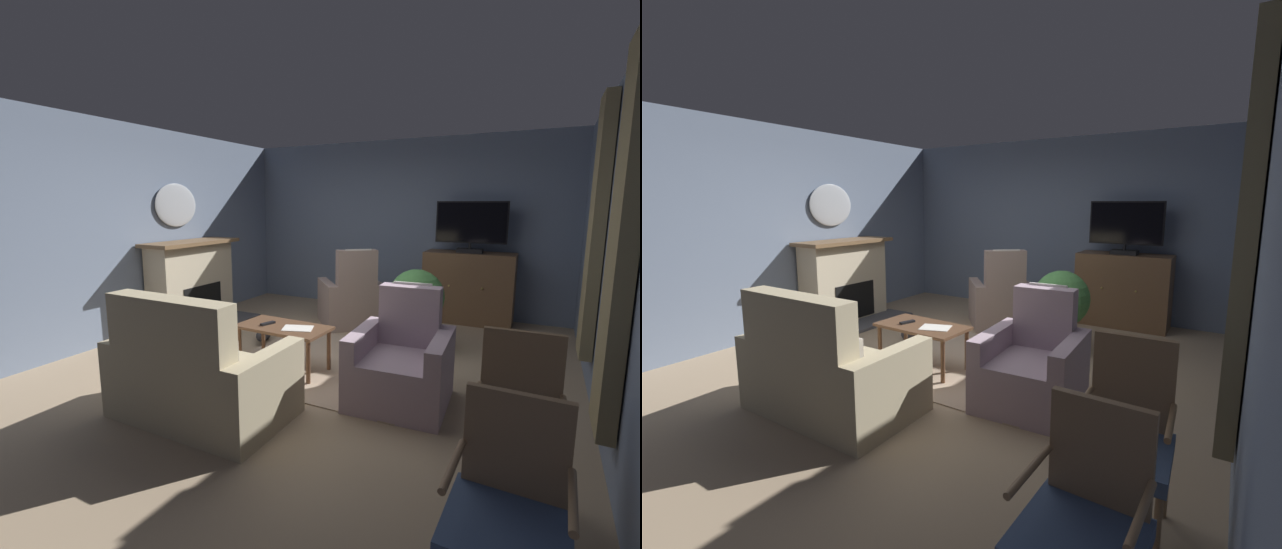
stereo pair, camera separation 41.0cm
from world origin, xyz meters
The scene contains 21 objects.
ground_plane centered at (0.00, 0.00, -0.02)m, with size 5.75×6.33×0.04m, color tan.
wall_back centered at (0.00, 2.92, 1.36)m, with size 5.75×0.10×2.72m, color slate.
wall_left centered at (-2.63, 0.00, 1.36)m, with size 0.10×6.33×2.72m, color slate.
wall_right_with_window centered at (2.63, 0.00, 1.36)m, with size 0.10×6.33×2.72m, color slate.
curtain_panel_near centered at (2.52, -0.90, 1.50)m, with size 0.10×0.44×2.28m, color #8E7F56.
curtain_panel_far centered at (2.52, 0.60, 1.50)m, with size 0.10×0.44×2.28m, color #8E7F56.
rug_central centered at (0.17, 0.12, 0.01)m, with size 2.03×1.92×0.01m, color tan.
fireplace centered at (-2.30, 0.63, 0.57)m, with size 0.88×1.50×1.20m.
wall_mirror_oval centered at (-2.55, 0.63, 1.70)m, with size 0.06×0.76×0.61m, color #B2B7BF.
tv_cabinet centered at (1.18, 2.57, 0.49)m, with size 1.24×0.55×1.03m.
television centered at (1.18, 2.51, 1.41)m, with size 0.97×0.20×0.73m.
coffee_table centered at (-0.21, -0.24, 0.41)m, with size 0.97×0.55×0.47m.
tv_remote centered at (-0.39, -0.27, 0.48)m, with size 0.17×0.05×0.02m, color black.
folded_newspaper centered at (-0.03, -0.26, 0.47)m, with size 0.30×0.22×0.01m, color silver.
sofa_floral centered at (-0.27, -1.43, 0.34)m, with size 1.41×0.87×1.05m.
armchair_near_window centered at (1.09, -0.37, 0.32)m, with size 0.86×0.89×1.00m.
armchair_angled_to_table centered at (-0.26, 1.61, 0.35)m, with size 1.14×1.14×1.13m.
side_chair_nearest_door centered at (2.07, -2.15, 0.51)m, with size 0.48×0.49×0.94m.
side_chair_tucked_against_wall centered at (2.06, -1.42, 0.53)m, with size 0.49×0.51×1.01m.
potted_plant_leafy_by_curtain centered at (0.83, 1.04, 0.58)m, with size 0.65×0.65×0.96m.
cat centered at (-0.95, 0.43, 0.10)m, with size 0.32×0.61×0.20m.
Camera 1 is at (2.12, -3.87, 1.73)m, focal length 24.06 mm.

